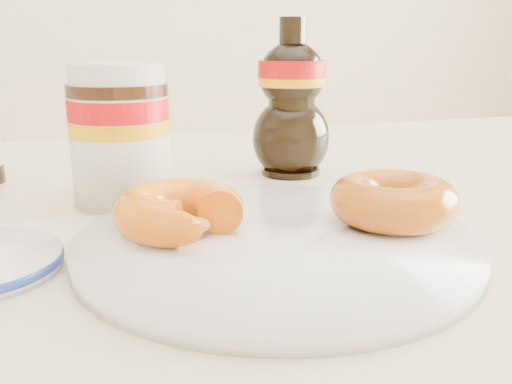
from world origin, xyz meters
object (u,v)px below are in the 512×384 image
object	(u,v)px
syrup_bottle	(292,98)
plate	(276,242)
dining_table	(281,271)
donut_whole	(394,200)
donut_bitten	(179,211)
nutella_jar	(120,129)

from	to	relation	value
syrup_bottle	plate	bearing A→B (deg)	-113.79
dining_table	plate	world-z (taller)	plate
donut_whole	dining_table	bearing A→B (deg)	104.50
plate	donut_bitten	size ratio (longest dim) A/B	3.08
dining_table	donut_whole	size ratio (longest dim) A/B	13.75
nutella_jar	syrup_bottle	bearing A→B (deg)	16.76
donut_whole	nutella_jar	size ratio (longest dim) A/B	0.75
plate	syrup_bottle	xyz separation A→B (m)	(0.11, 0.24, 0.08)
donut_whole	nutella_jar	world-z (taller)	nutella_jar
nutella_jar	syrup_bottle	xyz separation A→B (m)	(0.20, 0.06, 0.02)
syrup_bottle	donut_whole	bearing A→B (deg)	-91.72
donut_bitten	nutella_jar	distance (m)	0.16
donut_whole	nutella_jar	xyz separation A→B (m)	(-0.20, 0.18, 0.04)
dining_table	donut_bitten	distance (m)	0.21
syrup_bottle	nutella_jar	bearing A→B (deg)	-163.24
donut_bitten	syrup_bottle	size ratio (longest dim) A/B	0.54
donut_whole	nutella_jar	distance (m)	0.27
dining_table	donut_bitten	size ratio (longest dim) A/B	14.15
donut_whole	nutella_jar	bearing A→B (deg)	137.17
plate	donut_whole	size ratio (longest dim) A/B	2.99
plate	nutella_jar	xyz separation A→B (m)	(-0.10, 0.18, 0.07)
dining_table	nutella_jar	bearing A→B (deg)	168.26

